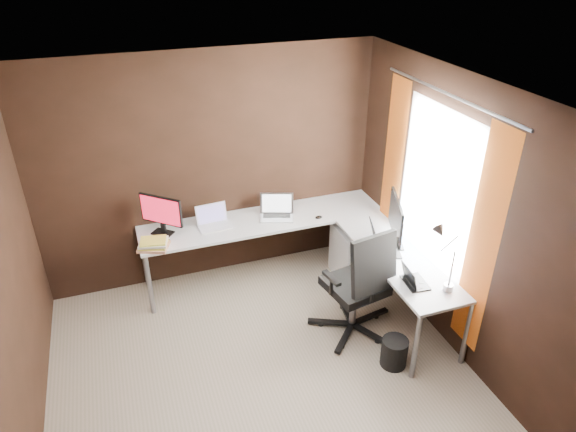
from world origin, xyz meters
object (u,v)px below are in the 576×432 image
object	(u,v)px
monitor_left	(161,213)
laptop_black_small	(413,280)
drawer_pedestal	(355,253)
laptop_white	(213,221)
laptop_black_big	(381,244)
office_chair	(356,302)
monitor_right	(396,220)
book_stack	(154,244)
desk_lamp	(443,250)
wastebasket	(394,352)
laptop_silver	(277,212)

from	to	relation	value
monitor_left	laptop_black_small	bearing A→B (deg)	2.19
laptop_black_small	drawer_pedestal	bearing A→B (deg)	2.67
laptop_white	laptop_black_big	world-z (taller)	laptop_black_big
monitor_left	office_chair	bearing A→B (deg)	3.75
drawer_pedestal	monitor_right	size ratio (longest dim) A/B	1.04
laptop_black_small	book_stack	xyz separation A→B (m)	(-2.08, 1.36, 0.00)
drawer_pedestal	book_stack	size ratio (longest dim) A/B	1.74
laptop_black_small	desk_lamp	bearing A→B (deg)	-119.96
office_chair	book_stack	bearing A→B (deg)	139.87
laptop_black_big	wastebasket	size ratio (longest dim) A/B	1.64
monitor_right	laptop_white	bearing A→B (deg)	79.65
laptop_black_big	laptop_black_small	size ratio (longest dim) A/B	1.64
wastebasket	monitor_left	bearing A→B (deg)	134.28
drawer_pedestal	laptop_black_small	world-z (taller)	laptop_black_small
laptop_black_big	book_stack	xyz separation A→B (m)	(-2.09, 0.75, -0.01)
monitor_left	book_stack	bearing A→B (deg)	-74.54
laptop_white	monitor_left	bearing A→B (deg)	172.71
monitor_left	office_chair	size ratio (longest dim) A/B	0.35
monitor_left	laptop_white	bearing A→B (deg)	39.34
drawer_pedestal	laptop_silver	world-z (taller)	laptop_silver
laptop_black_big	desk_lamp	bearing A→B (deg)	-149.49
monitor_right	drawer_pedestal	bearing A→B (deg)	31.30
monitor_left	laptop_silver	xyz separation A→B (m)	(1.21, -0.05, -0.18)
laptop_black_big	desk_lamp	distance (m)	0.82
book_stack	office_chair	bearing A→B (deg)	-29.88
monitor_left	laptop_black_small	xyz separation A→B (m)	(1.95, -1.62, -0.19)
monitor_right	desk_lamp	size ratio (longest dim) A/B	0.92
laptop_white	laptop_silver	distance (m)	0.69
desk_lamp	office_chair	world-z (taller)	desk_lamp
laptop_silver	laptop_black_small	xyz separation A→B (m)	(0.74, -1.57, -0.01)
monitor_left	wastebasket	world-z (taller)	monitor_left
laptop_black_small	office_chair	world-z (taller)	office_chair
laptop_black_small	book_stack	world-z (taller)	laptop_black_small
office_chair	wastebasket	bearing A→B (deg)	-86.08
office_chair	desk_lamp	bearing A→B (deg)	-53.18
laptop_silver	office_chair	world-z (taller)	office_chair
laptop_black_big	book_stack	world-z (taller)	laptop_black_big
laptop_black_small	book_stack	distance (m)	2.49
monitor_left	laptop_black_small	size ratio (longest dim) A/B	1.51
monitor_left	book_stack	xyz separation A→B (m)	(-0.13, -0.26, -0.19)
drawer_pedestal	wastebasket	size ratio (longest dim) A/B	2.18
laptop_white	desk_lamp	distance (m)	2.38
monitor_right	office_chair	world-z (taller)	monitor_right
book_stack	laptop_black_small	bearing A→B (deg)	-33.08
monitor_right	laptop_silver	world-z (taller)	monitor_right
laptop_silver	wastebasket	bearing A→B (deg)	-53.58
monitor_right	laptop_silver	xyz separation A→B (m)	(-0.91, 0.93, -0.23)
laptop_black_big	drawer_pedestal	bearing A→B (deg)	13.53
drawer_pedestal	monitor_right	world-z (taller)	monitor_right
monitor_right	laptop_silver	bearing A→B (deg)	64.89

